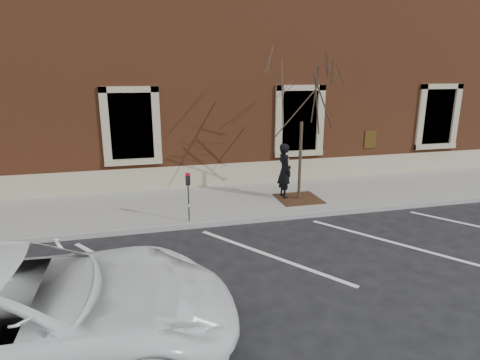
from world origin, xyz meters
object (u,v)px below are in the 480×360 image
object	(u,v)px
parking_meter	(188,188)
white_truck	(7,318)
man	(285,171)
sapling	(303,99)

from	to	relation	value
parking_meter	white_truck	xyz separation A→B (m)	(-3.12, -5.02, -0.21)
man	sapling	bearing A→B (deg)	-126.15
parking_meter	white_truck	bearing A→B (deg)	-118.16
sapling	white_truck	size ratio (longest dim) A/B	0.71
man	white_truck	size ratio (longest dim) A/B	0.28
sapling	white_truck	distance (m)	9.50
man	white_truck	bearing A→B (deg)	132.18
man	sapling	xyz separation A→B (m)	(0.41, -0.27, 2.29)
sapling	man	bearing A→B (deg)	146.62
white_truck	parking_meter	bearing A→B (deg)	-31.82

